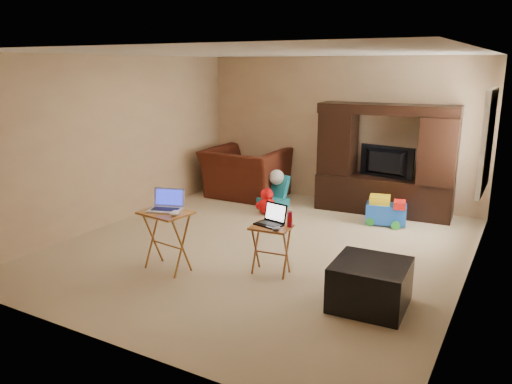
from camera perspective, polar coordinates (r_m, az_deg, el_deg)
The scene contains 22 objects.
floor at distance 6.70m, azimuth 0.84°, elevation -6.27°, with size 5.50×5.50×0.00m, color beige.
ceiling at distance 6.27m, azimuth 0.93°, elevation 15.63°, with size 5.50×5.50×0.00m, color silver.
wall_back at distance 8.86m, azimuth 9.45°, elevation 6.97°, with size 5.00×5.00×0.00m, color tan.
wall_front at distance 4.22m, azimuth -17.22°, elevation -1.58°, with size 5.00×5.00×0.00m, color tan.
wall_left at distance 7.86m, azimuth -15.45°, elevation 5.72°, with size 5.50×5.50×0.00m, color tan.
wall_right at distance 5.65m, azimuth 23.80°, elevation 1.78°, with size 5.50×5.50×0.00m, color tan.
window_pane at distance 7.15m, azimuth 25.10°, elevation 5.29°, with size 1.20×1.20×0.00m, color white.
window_frame at distance 7.15m, azimuth 24.94°, elevation 5.31°, with size 0.06×1.14×1.34m, color white.
entertainment_center at distance 8.26m, azimuth 14.55°, elevation 3.59°, with size 2.16×0.54×1.76m, color black.
television at distance 8.22m, azimuth 14.45°, elevation 3.29°, with size 0.90×0.12×0.52m, color black.
recliner at distance 9.08m, azimuth -1.21°, elevation 2.16°, with size 1.36×1.19×0.88m, color #49190F.
child_rocker at distance 8.46m, azimuth 1.97°, elevation 0.11°, with size 0.42×0.48×0.55m, color #176F82, non-canonical shape.
plush_toy at distance 8.06m, azimuth 1.26°, elevation -1.05°, with size 0.39×0.33×0.44m, color red, non-canonical shape.
push_toy at distance 7.78m, azimuth 14.67°, elevation -2.05°, with size 0.60×0.43×0.45m, color blue, non-canonical shape.
ottoman at distance 5.19m, azimuth 12.91°, elevation -10.26°, with size 0.72×0.72×0.46m, color black.
tray_table_left at distance 5.95m, azimuth -10.14°, elevation -5.53°, with size 0.55×0.44×0.72m, color #A16527.
tray_table_right at distance 5.79m, azimuth 1.72°, elevation -6.63°, with size 0.44×0.35×0.58m, color #9F5626.
laptop_left at distance 5.85m, azimuth -10.38°, elevation -0.99°, with size 0.37×0.30×0.24m, color #BBBCC0.
laptop_right at distance 5.69m, azimuth 1.49°, elevation -2.66°, with size 0.30×0.25×0.24m, color black.
mouse_left at distance 5.67m, azimuth -9.26°, elevation -2.40°, with size 0.09×0.15×0.06m, color white.
mouse_right at distance 5.53m, azimuth 2.37°, elevation -4.23°, with size 0.07×0.12×0.05m, color #45454A.
water_bottle at distance 5.65m, azimuth 3.87°, elevation -3.14°, with size 0.06×0.06×0.18m, color #B30B26.
Camera 1 is at (2.98, -5.52, 2.36)m, focal length 35.00 mm.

